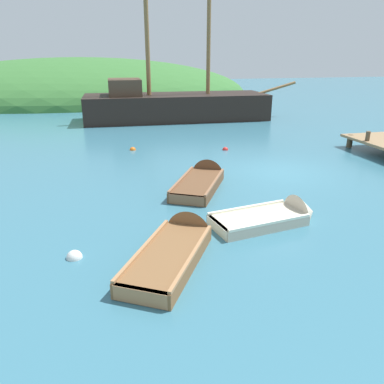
% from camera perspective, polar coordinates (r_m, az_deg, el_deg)
% --- Properties ---
extents(ground_plane, '(120.00, 120.00, 0.00)m').
position_cam_1_polar(ground_plane, '(15.69, 12.86, 2.99)').
color(ground_plane, teal).
extents(shore_hill, '(38.69, 27.26, 8.46)m').
position_cam_1_polar(shore_hill, '(46.52, -16.47, 13.74)').
color(shore_hill, '#387033').
rests_on(shore_hill, ground).
extents(sailing_ship, '(15.70, 4.53, 12.50)m').
position_cam_1_polar(sailing_ship, '(28.03, -2.68, 12.28)').
color(sailing_ship, black).
rests_on(sailing_ship, ground).
extents(rowboat_portside, '(2.95, 3.86, 1.18)m').
position_cam_1_polar(rowboat_portside, '(9.15, -2.20, -8.37)').
color(rowboat_portside, brown).
rests_on(rowboat_portside, ground).
extents(rowboat_outer_right, '(2.88, 3.89, 1.21)m').
position_cam_1_polar(rowboat_outer_right, '(13.80, 1.58, 1.65)').
color(rowboat_outer_right, brown).
rests_on(rowboat_outer_right, ground).
extents(rowboat_far, '(3.39, 1.77, 1.19)m').
position_cam_1_polar(rowboat_far, '(11.03, 12.66, -3.90)').
color(rowboat_far, beige).
rests_on(rowboat_far, ground).
extents(buoy_orange, '(0.30, 0.30, 0.30)m').
position_cam_1_polar(buoy_orange, '(19.12, -8.95, 6.29)').
color(buoy_orange, orange).
rests_on(buoy_orange, ground).
extents(buoy_red, '(0.29, 0.29, 0.29)m').
position_cam_1_polar(buoy_red, '(18.99, 5.06, 6.36)').
color(buoy_red, red).
rests_on(buoy_red, ground).
extents(buoy_white, '(0.37, 0.37, 0.37)m').
position_cam_1_polar(buoy_white, '(9.36, -17.34, -9.48)').
color(buoy_white, white).
rests_on(buoy_white, ground).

